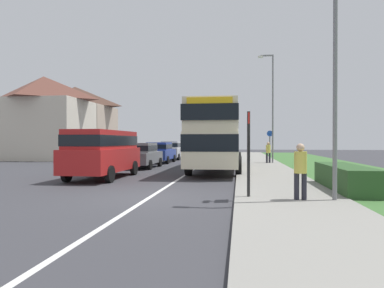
{
  "coord_description": "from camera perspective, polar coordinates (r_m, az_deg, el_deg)",
  "views": [
    {
      "loc": [
        2.73,
        -10.29,
        1.74
      ],
      "look_at": [
        0.58,
        5.33,
        1.6
      ],
      "focal_mm": 32.14,
      "sensor_mm": 36.0,
      "label": 1
    }
  ],
  "objects": [
    {
      "name": "ground_plane",
      "position": [
        10.78,
        -7.01,
        -8.78
      ],
      "size": [
        120.0,
        120.0,
        0.0
      ],
      "primitive_type": "plane",
      "color": "#38383D"
    },
    {
      "name": "lane_marking_centre",
      "position": [
        18.57,
        -0.65,
        -4.86
      ],
      "size": [
        0.14,
        60.0,
        0.01
      ],
      "primitive_type": "cube",
      "color": "silver",
      "rests_on": "ground_plane"
    },
    {
      "name": "pavement_near_side",
      "position": [
        16.44,
        12.99,
        -5.37
      ],
      "size": [
        3.2,
        68.0,
        0.12
      ],
      "primitive_type": "cube",
      "color": "gray",
      "rests_on": "ground_plane"
    },
    {
      "name": "grass_verge_seaward",
      "position": [
        17.36,
        27.33,
        -5.17
      ],
      "size": [
        6.0,
        68.0,
        0.08
      ],
      "primitive_type": "cube",
      "color": "#3D6B33",
      "rests_on": "ground_plane"
    },
    {
      "name": "roadside_hedge",
      "position": [
        12.86,
        24.03,
        -5.29
      ],
      "size": [
        1.1,
        4.27,
        0.9
      ],
      "primitive_type": "cube",
      "color": "#2D5128",
      "rests_on": "ground_plane"
    },
    {
      "name": "double_decker_bus",
      "position": [
        20.02,
        4.17,
        1.66
      ],
      "size": [
        2.8,
        10.4,
        3.7
      ],
      "color": "beige",
      "rests_on": "ground_plane"
    },
    {
      "name": "parked_van_red",
      "position": [
        16.55,
        -14.47,
        -0.97
      ],
      "size": [
        2.11,
        5.33,
        2.22
      ],
      "color": "#B21E1E",
      "rests_on": "ground_plane"
    },
    {
      "name": "parked_car_grey",
      "position": [
        22.33,
        -8.36,
        -1.67
      ],
      "size": [
        1.92,
        4.31,
        1.62
      ],
      "color": "slate",
      "rests_on": "ground_plane"
    },
    {
      "name": "parked_car_blue",
      "position": [
        27.38,
        -5.36,
        -1.25
      ],
      "size": [
        1.94,
        4.28,
        1.63
      ],
      "color": "navy",
      "rests_on": "ground_plane"
    },
    {
      "name": "parked_car_silver",
      "position": [
        32.32,
        -3.34,
        -0.92
      ],
      "size": [
        1.9,
        4.42,
        1.71
      ],
      "color": "#B7B7BC",
      "rests_on": "ground_plane"
    },
    {
      "name": "pedestrian_at_stop",
      "position": [
        9.94,
        17.54,
        -3.93
      ],
      "size": [
        0.34,
        0.34,
        1.67
      ],
      "color": "#23232D",
      "rests_on": "ground_plane"
    },
    {
      "name": "pedestrian_walking_away",
      "position": [
        26.03,
        12.54,
        -1.19
      ],
      "size": [
        0.34,
        0.34,
        1.67
      ],
      "color": "#23232D",
      "rests_on": "ground_plane"
    },
    {
      "name": "bus_stop_sign",
      "position": [
        10.14,
        9.37,
        -0.63
      ],
      "size": [
        0.09,
        0.52,
        2.6
      ],
      "color": "black",
      "rests_on": "ground_plane"
    },
    {
      "name": "cycle_route_sign",
      "position": [
        26.48,
        12.79,
        -0.18
      ],
      "size": [
        0.44,
        0.08,
        2.52
      ],
      "color": "slate",
      "rests_on": "ground_plane"
    },
    {
      "name": "street_lamp_near",
      "position": [
        10.38,
        22.04,
        11.99
      ],
      "size": [
        1.14,
        0.2,
        6.55
      ],
      "color": "slate",
      "rests_on": "ground_plane"
    },
    {
      "name": "street_lamp_mid",
      "position": [
        26.4,
        13.05,
        6.79
      ],
      "size": [
        1.14,
        0.2,
        8.15
      ],
      "color": "slate",
      "rests_on": "ground_plane"
    },
    {
      "name": "house_terrace_far_side",
      "position": [
        37.55,
        -20.94,
        3.73
      ],
      "size": [
        7.71,
        12.2,
        7.75
      ],
      "color": "beige",
      "rests_on": "ground_plane"
    }
  ]
}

